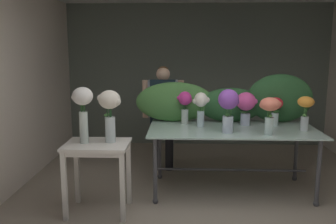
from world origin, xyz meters
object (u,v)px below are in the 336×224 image
(side_table_white, at_px, (97,154))
(vase_sunset_tulips, at_px, (305,108))
(vase_violet_carnations, at_px, (228,106))
(vase_white_roses_tall, at_px, (83,106))
(florist, at_px, (163,107))
(vase_cream_lisianthus_tall, at_px, (110,109))
(vase_fuchsia_freesia, at_px, (246,105))
(vase_ivory_lilies, at_px, (201,106))
(display_table_glass, at_px, (232,137))
(vase_magenta_dahlias, at_px, (185,104))
(vase_crimson_peonies, at_px, (275,108))
(vase_coral_roses, at_px, (270,110))

(side_table_white, relative_size, vase_sunset_tulips, 1.90)
(vase_violet_carnations, xyz_separation_m, vase_white_roses_tall, (-1.61, -0.42, 0.05))
(florist, distance_m, vase_cream_lisianthus_tall, 1.50)
(side_table_white, bearing_deg, vase_fuchsia_freesia, 25.84)
(vase_ivory_lilies, relative_size, vase_sunset_tulips, 1.05)
(vase_fuchsia_freesia, xyz_separation_m, vase_cream_lisianthus_tall, (-1.61, -0.80, 0.07))
(display_table_glass, relative_size, vase_magenta_dahlias, 4.82)
(display_table_glass, distance_m, vase_cream_lisianthus_tall, 1.61)
(vase_violet_carnations, bearing_deg, vase_fuchsia_freesia, 57.02)
(vase_violet_carnations, bearing_deg, display_table_glass, 69.58)
(vase_fuchsia_freesia, distance_m, vase_cream_lisianthus_tall, 1.80)
(display_table_glass, bearing_deg, vase_white_roses_tall, -158.91)
(vase_crimson_peonies, bearing_deg, vase_ivory_lilies, -172.80)
(florist, relative_size, vase_cream_lisianthus_tall, 2.70)
(vase_fuchsia_freesia, relative_size, vase_crimson_peonies, 1.17)
(side_table_white, bearing_deg, vase_sunset_tulips, 13.03)
(vase_white_roses_tall, bearing_deg, florist, 61.38)
(vase_magenta_dahlias, xyz_separation_m, vase_white_roses_tall, (-1.10, -0.89, 0.11))
(vase_coral_roses, bearing_deg, vase_crimson_peonies, 69.21)
(vase_sunset_tulips, height_order, vase_cream_lisianthus_tall, vase_cream_lisianthus_tall)
(side_table_white, xyz_separation_m, vase_white_roses_tall, (-0.14, 0.00, 0.53))
(vase_crimson_peonies, distance_m, vase_cream_lisianthus_tall, 2.14)
(vase_ivory_lilies, distance_m, vase_cream_lisianthus_tall, 1.22)
(vase_sunset_tulips, bearing_deg, vase_cream_lisianthus_tall, -167.45)
(vase_crimson_peonies, xyz_separation_m, vase_white_roses_tall, (-2.26, -0.84, 0.14))
(vase_fuchsia_freesia, bearing_deg, vase_ivory_lilies, -167.34)
(vase_fuchsia_freesia, bearing_deg, vase_coral_roses, -70.50)
(vase_fuchsia_freesia, relative_size, vase_white_roses_tall, 0.70)
(side_table_white, bearing_deg, vase_ivory_lilies, 31.60)
(florist, bearing_deg, vase_coral_roses, -40.78)
(vase_white_roses_tall, bearing_deg, vase_violet_carnations, 14.48)
(vase_magenta_dahlias, bearing_deg, vase_white_roses_tall, -141.17)
(display_table_glass, bearing_deg, vase_violet_carnations, -110.42)
(vase_ivory_lilies, relative_size, vase_cream_lisianthus_tall, 0.77)
(side_table_white, xyz_separation_m, vase_sunset_tulips, (2.41, 0.56, 0.43))
(vase_sunset_tulips, bearing_deg, vase_violet_carnations, -171.39)
(florist, relative_size, vase_ivory_lilies, 3.52)
(vase_crimson_peonies, height_order, vase_sunset_tulips, vase_sunset_tulips)
(display_table_glass, xyz_separation_m, side_table_white, (-1.56, -0.66, -0.04))
(display_table_glass, relative_size, vase_coral_roses, 4.77)
(vase_fuchsia_freesia, bearing_deg, display_table_glass, -134.80)
(vase_fuchsia_freesia, height_order, vase_cream_lisianthus_tall, vase_cream_lisianthus_tall)
(vase_white_roses_tall, distance_m, vase_cream_lisianthus_tall, 0.29)
(vase_ivory_lilies, relative_size, vase_magenta_dahlias, 1.02)
(vase_magenta_dahlias, xyz_separation_m, vase_violet_carnations, (0.51, -0.47, 0.06))
(vase_coral_roses, xyz_separation_m, vase_crimson_peonies, (0.19, 0.50, -0.06))
(florist, distance_m, vase_magenta_dahlias, 0.65)
(vase_fuchsia_freesia, bearing_deg, vase_crimson_peonies, -1.66)
(florist, xyz_separation_m, vase_white_roses_tall, (-0.79, -1.44, 0.24))
(vase_sunset_tulips, relative_size, vase_cream_lisianthus_tall, 0.73)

